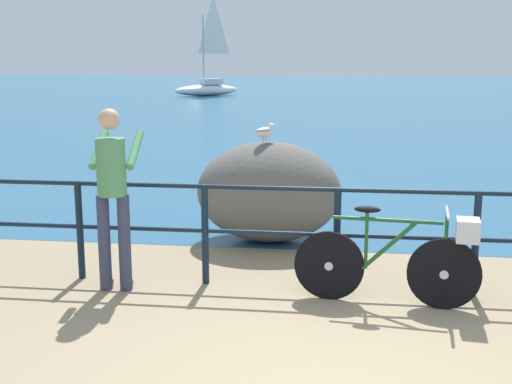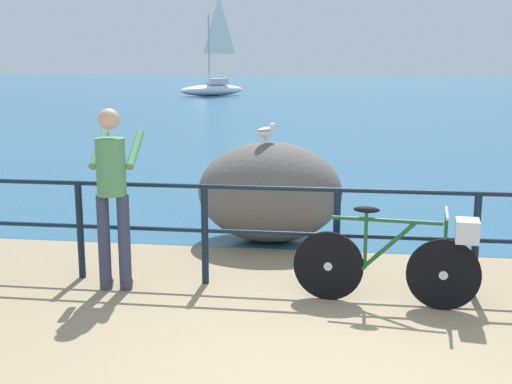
{
  "view_description": "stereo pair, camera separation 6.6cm",
  "coord_description": "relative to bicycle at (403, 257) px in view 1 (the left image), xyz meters",
  "views": [
    {
      "loc": [
        0.02,
        -4.17,
        2.23
      ],
      "look_at": [
        -0.85,
        2.49,
        0.88
      ],
      "focal_mm": 46.32,
      "sensor_mm": 36.0,
      "label": 1
    },
    {
      "loc": [
        0.09,
        -4.16,
        2.23
      ],
      "look_at": [
        -0.85,
        2.49,
        0.88
      ],
      "focal_mm": 46.32,
      "sensor_mm": 36.0,
      "label": 2
    }
  ],
  "objects": [
    {
      "name": "sea_surface",
      "position": [
        -0.6,
        46.68,
        -0.46
      ],
      "size": [
        120.0,
        90.0,
        0.01
      ],
      "primitive_type": "cube",
      "color": "#285B7F",
      "rests_on": "ground_plane"
    },
    {
      "name": "bicycle",
      "position": [
        0.0,
        0.0,
        0.0
      ],
      "size": [
        1.69,
        0.48,
        0.92
      ],
      "rotation": [
        0.0,
        0.0,
        -0.11
      ],
      "color": "black",
      "rests_on": "ground_plane"
    },
    {
      "name": "breakwater_boulder_main",
      "position": [
        -1.46,
        2.06,
        0.16
      ],
      "size": [
        1.79,
        1.34,
        1.24
      ],
      "color": "#605B56",
      "rests_on": "ground"
    },
    {
      "name": "ground_plane",
      "position": [
        -0.6,
        18.27,
        -0.51
      ],
      "size": [
        120.0,
        120.0,
        0.1
      ],
      "primitive_type": "cube",
      "color": "#937F60"
    },
    {
      "name": "sailboat",
      "position": [
        -8.95,
        34.97,
        0.24
      ],
      "size": [
        4.18,
        3.86,
        6.16
      ],
      "rotation": [
        0.0,
        0.0,
        3.85
      ],
      "color": "white",
      "rests_on": "sea_surface"
    },
    {
      "name": "person_at_railing",
      "position": [
        -2.75,
        0.09,
        0.53
      ],
      "size": [
        0.48,
        0.65,
        1.78
      ],
      "rotation": [
        0.0,
        0.0,
        1.65
      ],
      "color": "#333851",
      "rests_on": "ground_plane"
    },
    {
      "name": "promenade_railing",
      "position": [
        -0.6,
        0.37,
        0.17
      ],
      "size": [
        7.92,
        0.07,
        1.02
      ],
      "color": "black",
      "rests_on": "ground_plane"
    },
    {
      "name": "seagull",
      "position": [
        -1.5,
        1.99,
        0.91
      ],
      "size": [
        0.26,
        0.31,
        0.23
      ],
      "rotation": [
        0.0,
        0.0,
        0.93
      ],
      "color": "gold",
      "rests_on": "breakwater_boulder_main"
    }
  ]
}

